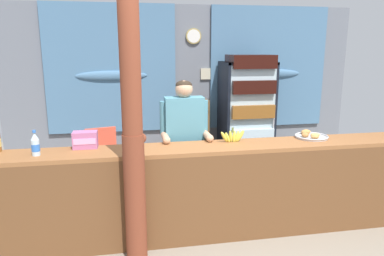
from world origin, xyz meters
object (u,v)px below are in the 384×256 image
at_px(stall_counter, 212,185).
at_px(drink_fridge, 247,108).
at_px(bottle_shelf_rack, 193,133).
at_px(shopkeeper, 184,133).
at_px(plastic_lawn_chair, 104,156).
at_px(soda_bottle_water, 35,145).
at_px(snack_box_wafer, 85,140).
at_px(banana_bunch, 233,136).
at_px(pastry_tray, 311,136).
at_px(timber_post, 133,140).

bearing_deg(stall_counter, drink_fridge, 62.64).
distance_m(bottle_shelf_rack, shopkeeper, 1.76).
xyz_separation_m(plastic_lawn_chair, shopkeeper, (0.96, -1.01, 0.51)).
bearing_deg(shopkeeper, plastic_lawn_chair, 133.37).
height_order(plastic_lawn_chair, soda_bottle_water, soda_bottle_water).
distance_m(drink_fridge, snack_box_wafer, 2.89).
bearing_deg(shopkeeper, drink_fridge, 50.39).
bearing_deg(banana_bunch, stall_counter, -141.02).
relative_size(soda_bottle_water, banana_bunch, 0.85).
xyz_separation_m(stall_counter, bottle_shelf_rack, (0.21, 2.19, 0.00)).
distance_m(stall_counter, shopkeeper, 0.70).
bearing_deg(pastry_tray, shopkeeper, 167.59).
xyz_separation_m(stall_counter, shopkeeper, (-0.20, 0.53, 0.42)).
height_order(timber_post, pastry_tray, timber_post).
relative_size(timber_post, banana_bunch, 8.54).
distance_m(drink_fridge, plastic_lawn_chair, 2.32).
bearing_deg(plastic_lawn_chair, drink_fridge, 12.64).
bearing_deg(snack_box_wafer, bottle_shelf_rack, 53.28).
relative_size(soda_bottle_water, snack_box_wafer, 1.01).
bearing_deg(pastry_tray, soda_bottle_water, -177.00).
xyz_separation_m(bottle_shelf_rack, shopkeeper, (-0.41, -1.67, 0.41)).
bearing_deg(banana_bunch, drink_fridge, 66.61).
height_order(shopkeeper, banana_bunch, shopkeeper).
height_order(shopkeeper, pastry_tray, shopkeeper).
relative_size(timber_post, drink_fridge, 1.31).
bearing_deg(snack_box_wafer, timber_post, -45.97).
bearing_deg(shopkeeper, timber_post, -127.77).
bearing_deg(bottle_shelf_rack, pastry_tray, -64.16).
xyz_separation_m(bottle_shelf_rack, plastic_lawn_chair, (-1.37, -0.65, -0.10)).
height_order(bottle_shelf_rack, shopkeeper, shopkeeper).
height_order(bottle_shelf_rack, plastic_lawn_chair, bottle_shelf_rack).
height_order(stall_counter, timber_post, timber_post).
height_order(drink_fridge, soda_bottle_water, drink_fridge).
relative_size(shopkeeper, banana_bunch, 5.67).
relative_size(pastry_tray, banana_bunch, 1.27).
bearing_deg(shopkeeper, stall_counter, -69.55).
bearing_deg(snack_box_wafer, shopkeeper, 14.52).
height_order(drink_fridge, banana_bunch, drink_fridge).
distance_m(stall_counter, drink_fridge, 2.33).
bearing_deg(banana_bunch, shopkeeper, 146.14).
xyz_separation_m(drink_fridge, bottle_shelf_rack, (-0.84, 0.16, -0.42)).
relative_size(bottle_shelf_rack, plastic_lawn_chair, 1.32).
bearing_deg(plastic_lawn_chair, snack_box_wafer, -93.25).
bearing_deg(shopkeeper, banana_bunch, -33.86).
bearing_deg(timber_post, drink_fridge, 50.99).
bearing_deg(soda_bottle_water, bottle_shelf_rack, 48.60).
distance_m(plastic_lawn_chair, shopkeeper, 1.49).
bearing_deg(shopkeeper, snack_box_wafer, -165.48).
distance_m(shopkeeper, snack_box_wafer, 1.07).
height_order(plastic_lawn_chair, pastry_tray, pastry_tray).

